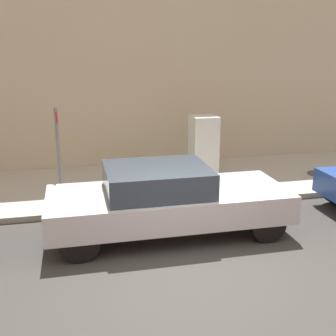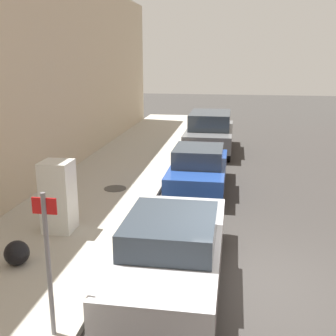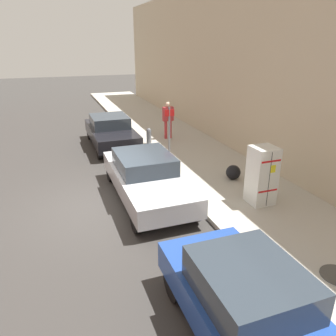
# 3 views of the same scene
# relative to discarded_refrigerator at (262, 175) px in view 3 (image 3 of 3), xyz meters

# --- Properties ---
(ground_plane) EXTENTS (80.00, 80.00, 0.00)m
(ground_plane) POSITION_rel_discarded_refrigerator_xyz_m (4.49, -1.61, -0.99)
(ground_plane) COLOR #383533
(sidewalk_slab) EXTENTS (3.69, 44.00, 0.14)m
(sidewalk_slab) POSITION_rel_discarded_refrigerator_xyz_m (-0.04, -1.61, -0.92)
(sidewalk_slab) COLOR #B2ADA0
(sidewalk_slab) RESTS_ON ground
(building_facade_near) EXTENTS (2.18, 39.60, 7.14)m
(building_facade_near) POSITION_rel_discarded_refrigerator_xyz_m (-2.97, -1.61, 2.58)
(building_facade_near) COLOR beige
(building_facade_near) RESTS_ON ground
(discarded_refrigerator) EXTENTS (0.69, 0.69, 1.71)m
(discarded_refrigerator) POSITION_rel_discarded_refrigerator_xyz_m (0.00, 0.00, 0.00)
(discarded_refrigerator) COLOR silver
(discarded_refrigerator) RESTS_ON sidewalk_slab
(street_sign_post) EXTENTS (0.36, 0.07, 2.25)m
(street_sign_post) POSITION_rel_discarded_refrigerator_xyz_m (1.47, -3.73, 0.42)
(street_sign_post) COLOR slate
(street_sign_post) RESTS_ON sidewalk_slab
(fire_hydrant) EXTENTS (0.22, 0.22, 0.74)m
(fire_hydrant) POSITION_rel_discarded_refrigerator_xyz_m (1.35, -6.77, -0.48)
(fire_hydrant) COLOR slate
(fire_hydrant) RESTS_ON sidewalk_slab
(trash_bag) EXTENTS (0.50, 0.50, 0.50)m
(trash_bag) POSITION_rel_discarded_refrigerator_xyz_m (-0.16, -1.78, -0.60)
(trash_bag) COLOR black
(trash_bag) RESTS_ON sidewalk_slab
(pedestrian_walking_far) EXTENTS (0.51, 0.24, 1.77)m
(pedestrian_walking_far) POSITION_rel_discarded_refrigerator_xyz_m (0.20, -7.34, 0.19)
(pedestrian_walking_far) COLOR #B73338
(pedestrian_walking_far) RESTS_ON sidewalk_slab
(parked_sedan_dark) EXTENTS (1.83, 4.35, 1.40)m
(parked_sedan_dark) POSITION_rel_discarded_refrigerator_xyz_m (2.97, -7.45, -0.26)
(parked_sedan_dark) COLOR black
(parked_sedan_dark) RESTS_ON ground
(parked_sedan_silver) EXTENTS (1.83, 4.69, 1.39)m
(parked_sedan_silver) POSITION_rel_discarded_refrigerator_xyz_m (2.97, -1.70, -0.27)
(parked_sedan_silver) COLOR silver
(parked_sedan_silver) RESTS_ON ground
(parked_hatchback_blue) EXTENTS (1.70, 4.16, 1.44)m
(parked_hatchback_blue) POSITION_rel_discarded_refrigerator_xyz_m (2.97, 4.06, -0.25)
(parked_hatchback_blue) COLOR #23479E
(parked_hatchback_blue) RESTS_ON ground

